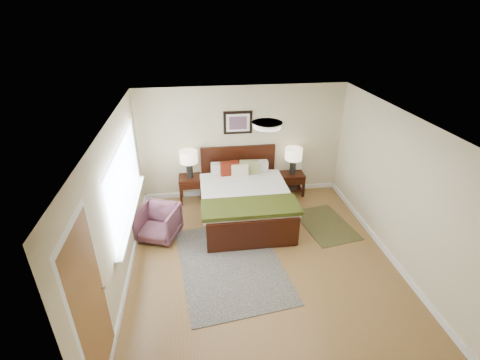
{
  "coord_description": "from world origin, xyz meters",
  "views": [
    {
      "loc": [
        -1.01,
        -4.63,
        4.0
      ],
      "look_at": [
        -0.24,
        1.09,
        1.05
      ],
      "focal_mm": 26.0,
      "sensor_mm": 36.0,
      "label": 1
    }
  ],
  "objects_px": {
    "lamp_left": "(189,159)",
    "nightstand_right": "(292,181)",
    "bed": "(245,195)",
    "rug_persian": "(231,264)",
    "armchair": "(159,223)",
    "nightstand_left": "(190,182)",
    "lamp_right": "(294,156)"
  },
  "relations": [
    {
      "from": "nightstand_right",
      "to": "lamp_left",
      "type": "relative_size",
      "value": 0.87
    },
    {
      "from": "lamp_left",
      "to": "armchair",
      "type": "height_order",
      "value": "lamp_left"
    },
    {
      "from": "nightstand_left",
      "to": "rug_persian",
      "type": "xyz_separation_m",
      "value": [
        0.64,
        -2.24,
        -0.46
      ]
    },
    {
      "from": "lamp_left",
      "to": "nightstand_right",
      "type": "bearing_deg",
      "value": -0.29
    },
    {
      "from": "bed",
      "to": "lamp_left",
      "type": "height_order",
      "value": "lamp_left"
    },
    {
      "from": "lamp_right",
      "to": "rug_persian",
      "type": "height_order",
      "value": "lamp_right"
    },
    {
      "from": "nightstand_left",
      "to": "armchair",
      "type": "bearing_deg",
      "value": -115.46
    },
    {
      "from": "rug_persian",
      "to": "lamp_right",
      "type": "bearing_deg",
      "value": 46.35
    },
    {
      "from": "bed",
      "to": "nightstand_left",
      "type": "bearing_deg",
      "value": 143.11
    },
    {
      "from": "armchair",
      "to": "rug_persian",
      "type": "xyz_separation_m",
      "value": [
        1.25,
        -0.95,
        -0.32
      ]
    },
    {
      "from": "armchair",
      "to": "rug_persian",
      "type": "distance_m",
      "value": 1.61
    },
    {
      "from": "lamp_right",
      "to": "lamp_left",
      "type": "bearing_deg",
      "value": 180.0
    },
    {
      "from": "lamp_left",
      "to": "rug_persian",
      "type": "bearing_deg",
      "value": -74.17
    },
    {
      "from": "armchair",
      "to": "nightstand_right",
      "type": "bearing_deg",
      "value": 44.89
    },
    {
      "from": "bed",
      "to": "nightstand_left",
      "type": "distance_m",
      "value": 1.36
    },
    {
      "from": "nightstand_left",
      "to": "lamp_left",
      "type": "relative_size",
      "value": 0.97
    },
    {
      "from": "bed",
      "to": "rug_persian",
      "type": "bearing_deg",
      "value": -107.39
    },
    {
      "from": "lamp_left",
      "to": "rug_persian",
      "type": "relative_size",
      "value": 0.26
    },
    {
      "from": "bed",
      "to": "lamp_right",
      "type": "relative_size",
      "value": 3.55
    },
    {
      "from": "bed",
      "to": "rug_persian",
      "type": "distance_m",
      "value": 1.59
    },
    {
      "from": "armchair",
      "to": "rug_persian",
      "type": "height_order",
      "value": "armchair"
    },
    {
      "from": "nightstand_left",
      "to": "rug_persian",
      "type": "distance_m",
      "value": 2.38
    },
    {
      "from": "nightstand_left",
      "to": "rug_persian",
      "type": "bearing_deg",
      "value": -74.03
    },
    {
      "from": "lamp_left",
      "to": "rug_persian",
      "type": "height_order",
      "value": "lamp_left"
    },
    {
      "from": "nightstand_right",
      "to": "armchair",
      "type": "bearing_deg",
      "value": -156.09
    },
    {
      "from": "bed",
      "to": "lamp_right",
      "type": "height_order",
      "value": "bed"
    },
    {
      "from": "lamp_right",
      "to": "armchair",
      "type": "bearing_deg",
      "value": -155.9
    },
    {
      "from": "bed",
      "to": "lamp_right",
      "type": "xyz_separation_m",
      "value": [
        1.22,
        0.84,
        0.43
      ]
    },
    {
      "from": "nightstand_right",
      "to": "lamp_left",
      "type": "xyz_separation_m",
      "value": [
        -2.31,
        0.01,
        0.7
      ]
    },
    {
      "from": "lamp_left",
      "to": "rug_persian",
      "type": "xyz_separation_m",
      "value": [
        0.64,
        -2.26,
        -1.03
      ]
    },
    {
      "from": "nightstand_left",
      "to": "lamp_right",
      "type": "distance_m",
      "value": 2.36
    },
    {
      "from": "nightstand_right",
      "to": "armchair",
      "type": "height_order",
      "value": "armchair"
    }
  ]
}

